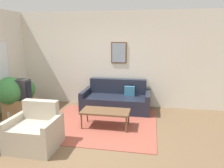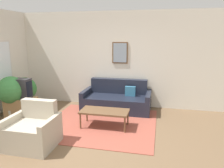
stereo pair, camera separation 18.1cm
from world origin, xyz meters
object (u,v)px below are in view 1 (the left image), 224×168
(coffee_table, at_px, (106,112))
(potted_plant_tall, at_px, (10,92))
(tv, at_px, (18,89))
(couch, at_px, (116,100))
(armchair, at_px, (35,132))

(coffee_table, height_order, potted_plant_tall, potted_plant_tall)
(tv, bearing_deg, couch, 26.40)
(armchair, bearing_deg, couch, 77.30)
(couch, distance_m, coffee_table, 1.23)
(coffee_table, relative_size, tv, 1.93)
(couch, xyz_separation_m, coffee_table, (-0.04, -1.23, 0.08))
(armchair, height_order, potted_plant_tall, potted_plant_tall)
(couch, bearing_deg, armchair, -115.61)
(tv, bearing_deg, coffee_table, -3.12)
(tv, distance_m, armchair, 1.72)
(couch, distance_m, tv, 2.53)
(coffee_table, distance_m, potted_plant_tall, 2.39)
(tv, xyz_separation_m, potted_plant_tall, (-0.18, -0.08, -0.07))
(coffee_table, bearing_deg, couch, 88.20)
(tv, distance_m, potted_plant_tall, 0.21)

